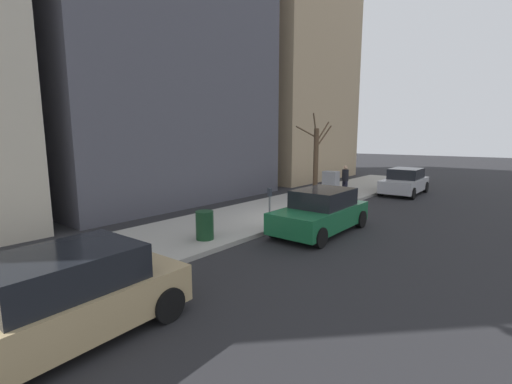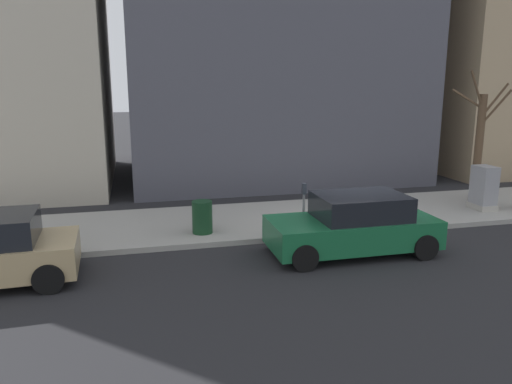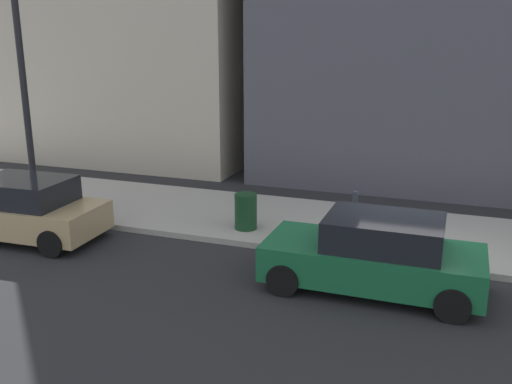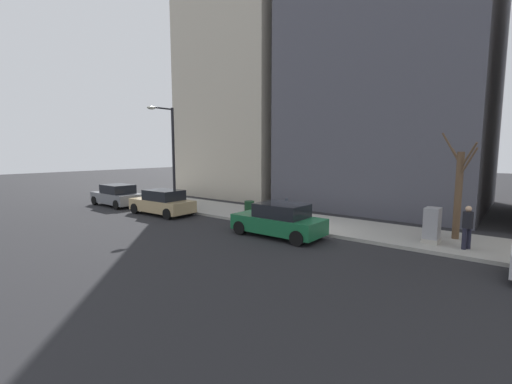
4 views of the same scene
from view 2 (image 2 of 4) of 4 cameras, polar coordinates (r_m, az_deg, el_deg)
name	(u,v)px [view 2 (image 2 of 4)]	position (r m, az deg, el deg)	size (l,w,h in m)	color
ground_plane	(351,237)	(14.32, 10.80, -5.03)	(120.00, 120.00, 0.00)	#232326
sidewalk	(325,216)	(16.06, 7.85, -2.71)	(4.00, 36.00, 0.15)	#9E9B93
parked_car_green	(354,225)	(12.79, 11.16, -3.75)	(1.93, 4.21, 1.52)	#196038
parking_meter	(304,202)	(13.99, 5.48, -1.11)	(0.14, 0.10, 1.35)	slate
utility_box	(484,188)	(17.91, 24.59, 0.40)	(0.83, 0.61, 1.43)	#A8A399
bare_tree	(479,142)	(19.13, 24.15, 5.19)	(1.69, 1.38, 4.49)	brown
trash_bin	(202,217)	(13.87, -6.16, -2.86)	(0.56, 0.56, 0.90)	#14381E
office_tower_left	(505,18)	(30.11, 26.61, 17.33)	(10.56, 10.56, 14.84)	tan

